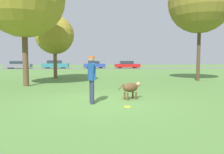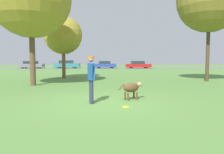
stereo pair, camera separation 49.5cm
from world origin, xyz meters
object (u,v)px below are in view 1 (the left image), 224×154
tree_near_right (200,1)px  parked_car_teal (55,65)px  parked_car_grey (18,65)px  parked_car_red (127,65)px  dog (131,88)px  frisbee (128,107)px  parked_car_blue (94,65)px  person (92,76)px  tree_mid_center (55,35)px

tree_near_right → parked_car_teal: tree_near_right is taller
tree_near_right → parked_car_grey: tree_near_right is taller
parked_car_red → parked_car_teal: bearing=175.7°
parked_car_red → dog: bearing=-100.6°
frisbee → parked_car_teal: parked_car_teal is taller
tree_near_right → dog: bearing=-131.5°
frisbee → parked_car_blue: (-0.74, 32.47, 0.64)m
parked_car_grey → dog: bearing=-64.6°
parked_car_teal → person: bearing=-76.9°
tree_mid_center → parked_car_red: tree_mid_center is taller
person → parked_car_red: size_ratio=0.37×
parked_car_red → person: bearing=-103.1°
dog → parked_car_red: size_ratio=0.22×
parked_car_grey → parked_car_blue: 13.14m
dog → parked_car_red: parked_car_red is taller
person → tree_near_right: 11.85m
parked_car_teal → parked_car_red: (12.85, -0.59, -0.05)m
person → parked_car_blue: 31.80m
parked_car_grey → frisbee: bearing=-66.0°
parked_car_teal → dog: bearing=-74.1°
person → tree_mid_center: tree_mid_center is taller
parked_car_teal → parked_car_grey: bearing=-175.2°
dog → parked_car_red: 31.17m
person → parked_car_grey: bearing=-167.3°
dog → tree_mid_center: 11.49m
tree_mid_center → person: bearing=-74.4°
tree_mid_center → parked_car_teal: tree_mid_center is taller
frisbee → tree_near_right: size_ratio=0.03×
parked_car_grey → parked_car_red: bearing=0.0°
parked_car_blue → parked_car_red: size_ratio=0.87×
tree_near_right → parked_car_red: tree_near_right is taller
parked_car_grey → parked_car_red: (19.09, -0.24, 0.00)m
parked_car_blue → dog: bearing=-90.5°
tree_mid_center → parked_car_grey: tree_mid_center is taller
frisbee → dog: bearing=75.1°
parked_car_red → parked_car_blue: bearing=175.0°
parked_car_blue → parked_car_red: parked_car_red is taller
tree_near_right → parked_car_teal: bearing=120.2°
parked_car_teal → parked_car_blue: bearing=-0.5°
dog → parked_car_teal: parked_car_teal is taller
frisbee → tree_near_right: (6.56, 8.34, 5.66)m
parked_car_teal → tree_mid_center: bearing=-79.1°
person → parked_car_teal: size_ratio=0.36×
tree_near_right → tree_mid_center: 11.35m
frisbee → parked_car_blue: bearing=91.3°
dog → tree_near_right: (6.21, 7.01, 5.22)m
tree_near_right → parked_car_red: bearing=93.3°
parked_car_grey → parked_car_red: 19.09m
person → parked_car_teal: 32.70m
tree_near_right → person: bearing=-135.2°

